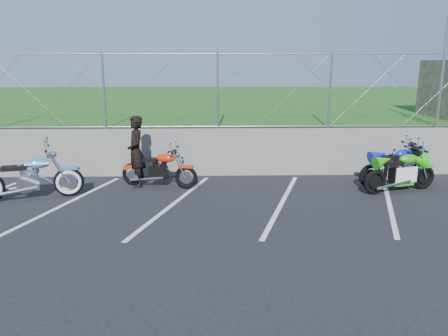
{
  "coord_description": "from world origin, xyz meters",
  "views": [
    {
      "loc": [
        0.86,
        -8.22,
        3.05
      ],
      "look_at": [
        1.11,
        1.3,
        0.73
      ],
      "focal_mm": 35.0,
      "sensor_mm": 36.0,
      "label": 1
    }
  ],
  "objects_px": {
    "cruiser_turquoise": "(31,179)",
    "sportbike_blue": "(397,168)",
    "naked_orange": "(160,171)",
    "sportbike_green": "(401,173)",
    "person_standing": "(136,152)"
  },
  "relations": [
    {
      "from": "naked_orange",
      "to": "sportbike_blue",
      "type": "height_order",
      "value": "sportbike_blue"
    },
    {
      "from": "naked_orange",
      "to": "person_standing",
      "type": "relative_size",
      "value": 1.1
    },
    {
      "from": "person_standing",
      "to": "naked_orange",
      "type": "bearing_deg",
      "value": 59.12
    },
    {
      "from": "cruiser_turquoise",
      "to": "person_standing",
      "type": "distance_m",
      "value": 2.48
    },
    {
      "from": "sportbike_green",
      "to": "cruiser_turquoise",
      "type": "bearing_deg",
      "value": 165.78
    },
    {
      "from": "person_standing",
      "to": "sportbike_blue",
      "type": "bearing_deg",
      "value": 68.35
    },
    {
      "from": "cruiser_turquoise",
      "to": "sportbike_blue",
      "type": "relative_size",
      "value": 1.14
    },
    {
      "from": "cruiser_turquoise",
      "to": "sportbike_blue",
      "type": "xyz_separation_m",
      "value": [
        8.75,
        0.89,
        -0.01
      ]
    },
    {
      "from": "naked_orange",
      "to": "sportbike_blue",
      "type": "xyz_separation_m",
      "value": [
        5.94,
        -0.03,
        0.03
      ]
    },
    {
      "from": "sportbike_blue",
      "to": "person_standing",
      "type": "bearing_deg",
      "value": 166.16
    },
    {
      "from": "naked_orange",
      "to": "sportbike_green",
      "type": "distance_m",
      "value": 5.85
    },
    {
      "from": "naked_orange",
      "to": "cruiser_turquoise",
      "type": "bearing_deg",
      "value": -147.44
    },
    {
      "from": "cruiser_turquoise",
      "to": "sportbike_green",
      "type": "bearing_deg",
      "value": -13.34
    },
    {
      "from": "naked_orange",
      "to": "sportbike_green",
      "type": "bearing_deg",
      "value": 9.17
    },
    {
      "from": "naked_orange",
      "to": "person_standing",
      "type": "bearing_deg",
      "value": -176.0
    }
  ]
}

